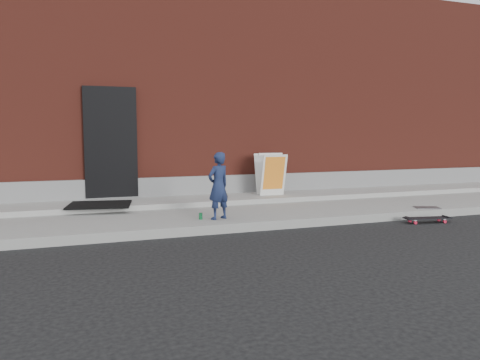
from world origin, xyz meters
name	(u,v)px	position (x,y,z in m)	size (l,w,h in m)	color
ground	(288,229)	(0.00, 0.00, 0.00)	(80.00, 80.00, 0.00)	black
sidewalk	(255,210)	(0.00, 1.50, 0.07)	(20.00, 3.00, 0.15)	gray
apron	(240,198)	(0.00, 2.40, 0.20)	(20.00, 1.20, 0.10)	gray
building	(188,103)	(0.00, 6.99, 2.50)	(20.00, 8.10, 5.00)	maroon
child	(218,186)	(-1.07, 0.48, 0.71)	(0.41, 0.27, 1.13)	#182244
skateboard	(427,218)	(2.57, -0.34, 0.08)	(0.85, 0.34, 0.09)	red
pizza_sign	(271,174)	(0.70, 2.37, 0.71)	(0.57, 0.67, 0.91)	silver
soda_can	(201,216)	(-1.36, 0.55, 0.20)	(0.06, 0.06, 0.11)	#1A8342
doormat	(100,205)	(-2.90, 2.02, 0.27)	(1.11, 0.90, 0.03)	black
utility_plate	(427,208)	(3.07, 0.24, 0.16)	(0.45, 0.29, 0.01)	#4B4B4F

